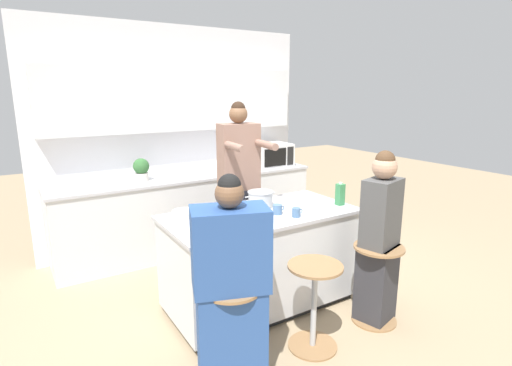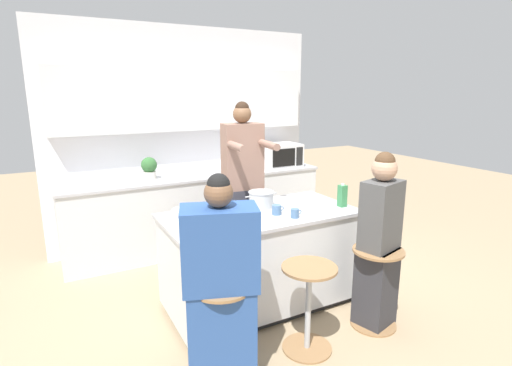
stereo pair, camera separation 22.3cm
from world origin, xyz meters
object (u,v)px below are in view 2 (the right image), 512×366
(kitchen_island, at_px, (260,259))
(person_cooking, at_px, (243,191))
(juice_carton, at_px, (342,196))
(cooking_pot, at_px, (261,199))
(microwave, at_px, (279,155))
(potted_plant, at_px, (149,168))
(bar_stool_leftmost, at_px, (222,323))
(fruit_bowl, at_px, (184,212))
(person_seated_near, at_px, (379,247))
(bar_stool_center, at_px, (308,301))
(person_wrapped_blanket, at_px, (221,287))
(coffee_cup_near, at_px, (277,210))
(bar_stool_rightmost, at_px, (376,281))
(coffee_cup_far, at_px, (295,213))

(kitchen_island, relative_size, person_cooking, 0.93)
(juice_carton, bearing_deg, cooking_pot, 152.83)
(microwave, bearing_deg, potted_plant, 178.89)
(juice_carton, bearing_deg, potted_plant, 126.27)
(bar_stool_leftmost, xyz_separation_m, juice_carton, (1.44, 0.51, 0.59))
(fruit_bowl, bearing_deg, person_seated_near, -36.12)
(bar_stool_center, height_order, fruit_bowl, fruit_bowl)
(kitchen_island, distance_m, person_seated_near, 1.04)
(person_cooking, distance_m, person_wrapped_blanket, 1.64)
(microwave, xyz_separation_m, potted_plant, (-1.73, 0.03, -0.02))
(person_wrapped_blanket, relative_size, microwave, 2.67)
(coffee_cup_near, bearing_deg, fruit_bowl, 153.54)
(cooking_pot, distance_m, juice_carton, 0.75)
(bar_stool_leftmost, bearing_deg, cooking_pot, 47.90)
(bar_stool_rightmost, height_order, cooking_pot, cooking_pot)
(person_cooking, relative_size, microwave, 3.39)
(person_cooking, relative_size, potted_plant, 7.13)
(person_seated_near, bearing_deg, kitchen_island, 119.19)
(cooking_pot, bearing_deg, bar_stool_leftmost, -132.10)
(bar_stool_leftmost, height_order, coffee_cup_near, coffee_cup_near)
(bar_stool_rightmost, xyz_separation_m, coffee_cup_far, (-0.49, 0.48, 0.53))
(kitchen_island, bearing_deg, coffee_cup_near, -48.71)
(person_cooking, bearing_deg, potted_plant, 133.27)
(cooking_pot, xyz_separation_m, microwave, (1.07, 1.43, 0.12))
(person_seated_near, height_order, fruit_bowl, person_seated_near)
(bar_stool_center, xyz_separation_m, coffee_cup_far, (0.19, 0.48, 0.53))
(person_seated_near, xyz_separation_m, microwave, (0.46, 2.31, 0.39))
(person_wrapped_blanket, height_order, fruit_bowl, person_wrapped_blanket)
(bar_stool_leftmost, bearing_deg, microwave, 51.16)
(bar_stool_leftmost, distance_m, person_wrapped_blanket, 0.28)
(coffee_cup_near, bearing_deg, potted_plant, 111.13)
(bar_stool_center, height_order, bar_stool_rightmost, same)
(microwave, bearing_deg, kitchen_island, -126.21)
(bar_stool_rightmost, xyz_separation_m, coffee_cup_near, (-0.58, 0.63, 0.53))
(person_cooking, bearing_deg, kitchen_island, -97.20)
(juice_carton, distance_m, potted_plant, 2.24)
(kitchen_island, relative_size, microwave, 3.16)
(cooking_pot, distance_m, potted_plant, 1.61)
(bar_stool_rightmost, distance_m, cooking_pot, 1.21)
(kitchen_island, height_order, fruit_bowl, fruit_bowl)
(person_cooking, bearing_deg, person_seated_near, -62.19)
(bar_stool_center, relative_size, microwave, 1.26)
(coffee_cup_far, height_order, potted_plant, potted_plant)
(juice_carton, bearing_deg, bar_stool_rightmost, -97.56)
(coffee_cup_near, bearing_deg, bar_stool_rightmost, -47.33)
(bar_stool_center, bearing_deg, person_seated_near, 1.80)
(coffee_cup_far, bearing_deg, person_seated_near, -41.61)
(coffee_cup_far, bearing_deg, bar_stool_rightmost, -44.41)
(fruit_bowl, height_order, potted_plant, potted_plant)
(bar_stool_center, height_order, person_cooking, person_cooking)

